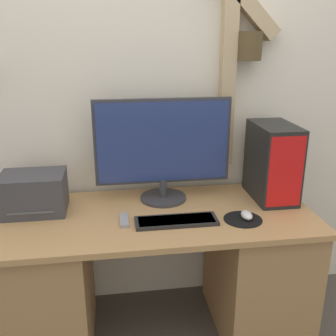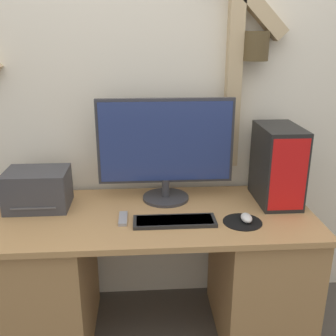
% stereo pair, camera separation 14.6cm
% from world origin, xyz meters
% --- Properties ---
extents(wall_back, '(6.40, 0.19, 2.70)m').
position_xyz_m(wall_back, '(0.00, 0.76, 1.36)').
color(wall_back, silver).
rests_on(wall_back, ground_plane).
extents(desk, '(1.65, 0.71, 0.75)m').
position_xyz_m(desk, '(0.00, 0.35, 0.39)').
color(desk, tan).
rests_on(desk, ground_plane).
extents(monitor, '(0.74, 0.26, 0.57)m').
position_xyz_m(monitor, '(0.07, 0.54, 1.06)').
color(monitor, '#333338').
rests_on(monitor, desk).
extents(keyboard, '(0.41, 0.13, 0.02)m').
position_xyz_m(keyboard, '(0.10, 0.24, 0.76)').
color(keyboard, black).
rests_on(keyboard, desk).
extents(mousepad, '(0.19, 0.19, 0.00)m').
position_xyz_m(mousepad, '(0.43, 0.22, 0.75)').
color(mousepad, black).
rests_on(mousepad, desk).
extents(mouse, '(0.05, 0.09, 0.04)m').
position_xyz_m(mouse, '(0.45, 0.22, 0.78)').
color(mouse, silver).
rests_on(mouse, mousepad).
extents(computer_tower, '(0.21, 0.35, 0.42)m').
position_xyz_m(computer_tower, '(0.68, 0.47, 0.96)').
color(computer_tower, black).
rests_on(computer_tower, desk).
extents(printer, '(0.33, 0.25, 0.21)m').
position_xyz_m(printer, '(-0.61, 0.48, 0.85)').
color(printer, '#38383D').
rests_on(printer, desk).
extents(remote_control, '(0.04, 0.14, 0.02)m').
position_xyz_m(remote_control, '(-0.16, 0.29, 0.76)').
color(remote_control, gray).
rests_on(remote_control, desk).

